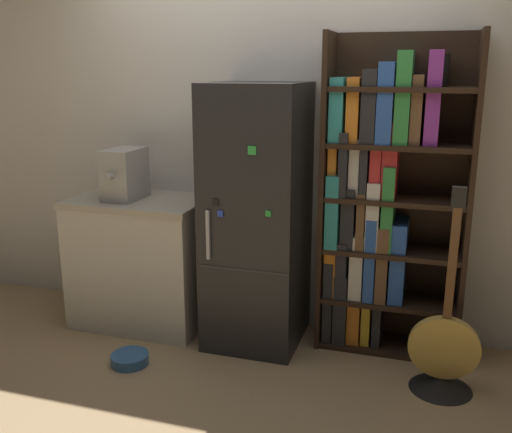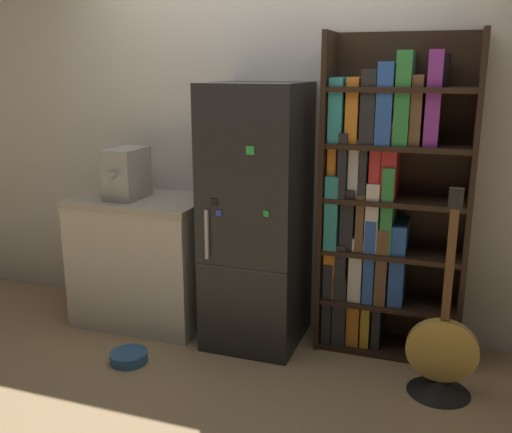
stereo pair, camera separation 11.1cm
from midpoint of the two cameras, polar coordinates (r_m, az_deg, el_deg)
name	(u,v)px [view 2 (the right image)]	position (r m, az deg, el deg)	size (l,w,h in m)	color
ground_plane	(250,346)	(3.77, 0.24, -12.87)	(16.00, 16.00, 0.00)	tan
wall_back	(273,136)	(3.82, 2.60, 8.01)	(8.00, 0.05, 2.60)	silver
refrigerator	(257,217)	(3.59, 0.98, -0.05)	(0.58, 0.64, 1.66)	black
bookshelf	(379,205)	(3.56, 13.04, 1.16)	(0.87, 0.36, 1.95)	black
kitchen_counter	(144,260)	(4.04, -10.35, -4.27)	(0.91, 0.61, 0.89)	beige
espresso_machine	(127,173)	(3.89, -12.01, 4.24)	(0.21, 0.37, 0.34)	#A5A39E
guitar	(441,365)	(3.38, 18.91, -13.84)	(0.39, 0.35, 1.18)	black
pet_bowl	(129,356)	(3.65, -11.73, -13.54)	(0.23, 0.23, 0.06)	#3366A5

